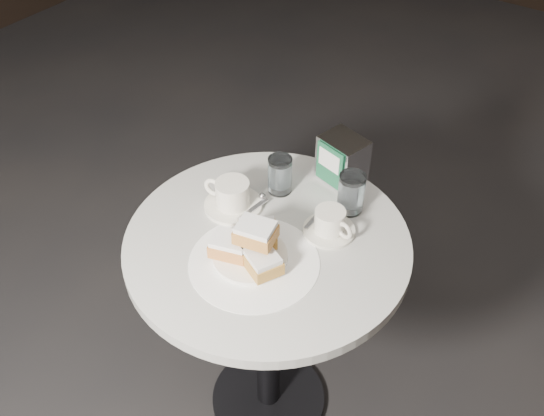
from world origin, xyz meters
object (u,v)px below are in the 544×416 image
Objects in this scene: cafe_table at (268,291)px; water_glass_left at (280,175)px; coffee_cup_left at (232,196)px; water_glass_right at (351,193)px; coffee_cup_right at (330,223)px; napkin_dispenser at (342,160)px; beignet_plate at (251,247)px.

cafe_table is 7.22× the size of water_glass_left.
water_glass_right is at bearing 24.40° from coffee_cup_left.
napkin_dispenser is at bearing 125.77° from coffee_cup_right.
water_glass_right is 0.82× the size of napkin_dispenser.
coffee_cup_left is 0.26m from coffee_cup_right.
water_glass_left is (-0.19, 0.06, 0.02)m from coffee_cup_right.
coffee_cup_left is 1.65× the size of water_glass_left.
napkin_dispenser reaches higher than water_glass_right.
cafe_table is at bearing -26.26° from coffee_cup_left.
cafe_table is 6.85× the size of water_glass_right.
beignet_plate reaches higher than coffee_cup_left.
napkin_dispenser is (0.17, 0.25, 0.03)m from coffee_cup_left.
coffee_cup_right is (0.25, 0.06, -0.00)m from coffee_cup_left.
water_glass_right is (0.11, 0.21, 0.25)m from cafe_table.
water_glass_left is at bearing 175.09° from coffee_cup_right.
coffee_cup_left is 1.28× the size of napkin_dispenser.
beignet_plate is 1.47× the size of napkin_dispenser.
beignet_plate reaches higher than cafe_table.
beignet_plate is 1.90× the size of water_glass_left.
cafe_table is 0.27m from coffee_cup_left.
water_glass_left reaches higher than cafe_table.
napkin_dispenser is (0.03, 0.30, 0.27)m from cafe_table.
water_glass_right reaches higher than water_glass_left.
water_glass_left is 0.95× the size of water_glass_right.
water_glass_left is 0.77× the size of napkin_dispenser.
cafe_table is 3.80× the size of beignet_plate.
beignet_plate is at bearing -106.07° from coffee_cup_right.
cafe_table is at bearing -81.93° from napkin_dispenser.
napkin_dispenser is (-0.08, 0.09, 0.01)m from water_glass_right.
napkin_dispenser reaches higher than water_glass_left.
beignet_plate is (0.01, -0.08, 0.24)m from cafe_table.
napkin_dispenser reaches higher than cafe_table.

